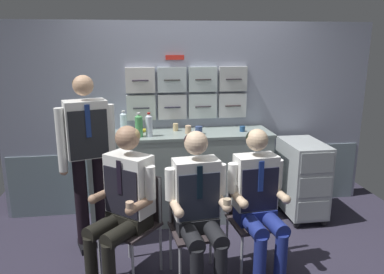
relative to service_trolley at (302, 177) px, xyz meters
name	(u,v)px	position (x,y,z in m)	size (l,w,h in m)	color
ground	(215,274)	(-1.18, -0.93, -0.49)	(4.80, 4.80, 0.04)	#2D2939
galley_bulkhead	(192,120)	(-1.18, 0.45, 0.59)	(4.20, 0.14, 2.15)	#9398AE
galley_counter	(181,176)	(-1.34, 0.16, 0.03)	(1.96, 0.53, 0.98)	#92A29D
service_trolley	(302,177)	(0.00, 0.00, 0.00)	(0.40, 0.65, 0.87)	black
folding_chair_left	(137,213)	(-1.83, -0.77, 0.06)	(0.56, 0.56, 0.85)	#A8AAAF
crew_member_left	(123,198)	(-1.93, -0.89, 0.25)	(0.65, 0.68, 1.29)	black
folding_chair_right	(193,216)	(-1.36, -0.89, 0.06)	(0.44, 0.44, 0.85)	#A8AAAF
crew_member_right	(199,204)	(-1.35, -1.05, 0.23)	(0.49, 0.64, 1.27)	black
folding_chair_near_trolley	(250,208)	(-0.85, -0.81, 0.06)	(0.44, 0.44, 0.85)	#A8AAAF
crew_member_near_trolley	(259,198)	(-0.83, -0.97, 0.22)	(0.48, 0.62, 1.25)	black
crew_member_standing	(88,149)	(-2.26, -0.32, 0.51)	(0.51, 0.34, 1.65)	black
sparkling_bottle_green	(98,122)	(-2.19, 0.16, 0.66)	(0.07, 0.07, 0.31)	#52A258
water_bottle_blue_cap	(139,125)	(-1.78, 0.05, 0.64)	(0.08, 0.08, 0.25)	#4C9E57
water_bottle_clear	(149,125)	(-1.68, 0.05, 0.64)	(0.07, 0.07, 0.25)	silver
water_bottle_tall	(124,122)	(-1.94, 0.30, 0.63)	(0.07, 0.07, 0.23)	silver
paper_cup_blue	(242,129)	(-0.67, 0.12, 0.55)	(0.06, 0.06, 0.06)	navy
coffee_cup_spare	(188,129)	(-1.27, 0.11, 0.56)	(0.07, 0.07, 0.09)	tan
paper_cup_tan	(176,127)	(-1.39, 0.26, 0.56)	(0.06, 0.06, 0.08)	tan
espresso_cup_small	(199,130)	(-1.16, 0.08, 0.56)	(0.08, 0.08, 0.08)	navy
snack_banana	(143,130)	(-1.74, 0.24, 0.54)	(0.17, 0.10, 0.04)	yellow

